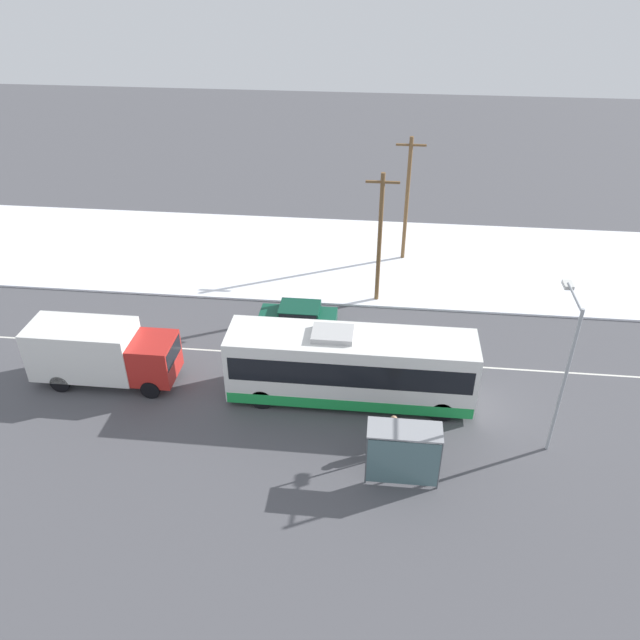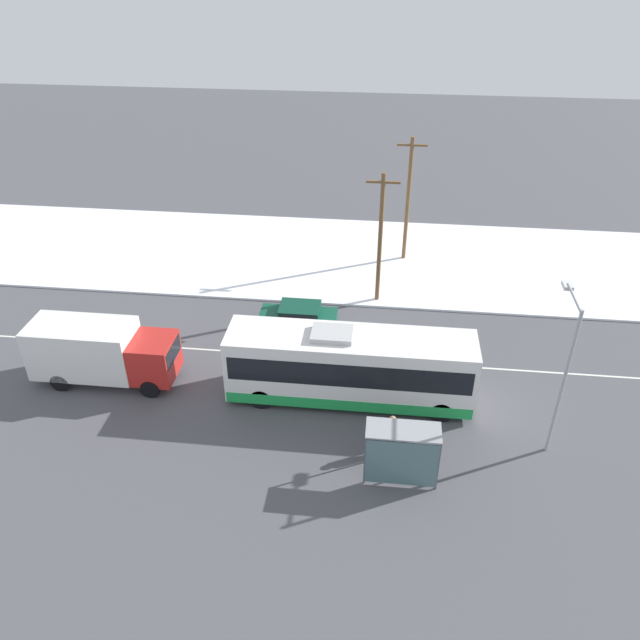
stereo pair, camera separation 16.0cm
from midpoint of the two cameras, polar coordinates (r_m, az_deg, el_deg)
name	(u,v)px [view 1 (the left image)]	position (r m, az deg, el deg)	size (l,w,h in m)	color
ground_plane	(372,360)	(31.41, 4.63, -3.70)	(120.00, 120.00, 0.00)	#4C4C51
snow_lot	(378,259)	(41.04, 5.25, 5.58)	(80.00, 12.15, 0.12)	white
lane_marking_center	(372,360)	(31.41, 4.63, -3.70)	(60.00, 0.12, 0.00)	silver
city_bus	(351,367)	(27.98, 2.64, -4.29)	(10.99, 2.57, 3.57)	white
box_truck	(100,352)	(30.83, -19.58, -2.74)	(6.74, 2.30, 3.00)	silver
sedan_car	(299,316)	(33.41, -2.11, 0.38)	(4.13, 1.80, 1.38)	#0F4733
pedestrian_at_stop	(393,430)	(25.85, 6.51, -9.92)	(0.66, 0.29, 1.82)	#23232D
bus_shelter	(404,449)	(24.29, 7.48, -11.57)	(2.85, 1.20, 2.40)	gray
streetlamp	(566,356)	(25.90, 21.38, -3.11)	(0.36, 2.58, 6.80)	#9EA3A8
utility_pole_roadside	(380,237)	(34.59, 5.35, 7.54)	(1.80, 0.24, 7.65)	brown
utility_pole_snowlot	(407,198)	(39.68, 7.85, 10.98)	(1.80, 0.24, 8.00)	brown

